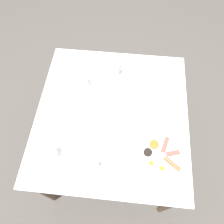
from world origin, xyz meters
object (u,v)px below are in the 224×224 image
teapot_near (112,67)px  water_glass_short (83,80)px  spoon_for_tea (162,92)px  teacup_with_saucer_left (93,163)px  fork_by_plate (58,127)px  knife_by_plate (109,118)px  napkin_folded (68,70)px  breakfast_plate (160,156)px  water_glass_tall (51,152)px

teapot_near → water_glass_short: teapot_near is taller
water_glass_short → spoon_for_tea: 0.57m
teacup_with_saucer_left → fork_by_plate: bearing=-40.2°
knife_by_plate → spoon_for_tea: bearing=-145.3°
napkin_folded → fork_by_plate: bearing=93.1°
water_glass_short → spoon_for_tea: water_glass_short is taller
fork_by_plate → spoon_for_tea: size_ratio=0.91×
teapot_near → knife_by_plate: size_ratio=0.97×
napkin_folded → water_glass_short: bearing=140.7°
water_glass_short → knife_by_plate: (-0.21, 0.26, -0.05)m
napkin_folded → fork_by_plate: (-0.03, 0.47, -0.00)m
napkin_folded → teacup_with_saucer_left: bearing=112.7°
water_glass_short → fork_by_plate: 0.37m
water_glass_short → breakfast_plate: bearing=138.3°
water_glass_tall → fork_by_plate: 0.19m
water_glass_tall → knife_by_plate: 0.42m
teapot_near → fork_by_plate: bearing=-107.3°
teapot_near → water_glass_tall: 0.73m
water_glass_tall → napkin_folded: 0.65m
breakfast_plate → spoon_for_tea: bearing=-91.6°
water_glass_short → spoon_for_tea: size_ratio=0.76×
teapot_near → water_glass_short: 0.23m
teacup_with_saucer_left → spoon_for_tea: 0.70m
spoon_for_tea → breakfast_plate: bearing=88.4°
knife_by_plate → spoon_for_tea: same height
teacup_with_saucer_left → spoon_for_tea: (-0.41, -0.56, -0.02)m
teapot_near → napkin_folded: (0.33, 0.02, -0.05)m
breakfast_plate → napkin_folded: size_ratio=1.82×
teapot_near → knife_by_plate: 0.40m
breakfast_plate → water_glass_tall: size_ratio=3.16×
teapot_near → fork_by_plate: (0.30, 0.49, -0.05)m
knife_by_plate → teapot_near: bearing=-87.4°
water_glass_tall → napkin_folded: water_glass_tall is taller
teapot_near → spoon_for_tea: size_ratio=1.43×
water_glass_tall → teapot_near: bearing=-113.8°
breakfast_plate → knife_by_plate: size_ratio=1.48×
fork_by_plate → spoon_for_tea: same height
teacup_with_saucer_left → napkin_folded: (0.29, -0.69, -0.02)m
breakfast_plate → teacup_with_saucer_left: bearing=12.3°
breakfast_plate → water_glass_tall: bearing=4.2°
teapot_near → teacup_with_saucer_left: 0.71m
water_glass_tall → knife_by_plate: size_ratio=0.47×
teacup_with_saucer_left → water_glass_short: (0.15, -0.58, 0.03)m
breakfast_plate → water_glass_short: (0.55, -0.49, 0.04)m
breakfast_plate → spoon_for_tea: 0.47m
breakfast_plate → spoon_for_tea: breakfast_plate is taller
breakfast_plate → fork_by_plate: bearing=-11.6°
napkin_folded → spoon_for_tea: bearing=169.6°
water_glass_tall → knife_by_plate: bearing=-138.7°
water_glass_tall → napkin_folded: bearing=-87.2°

